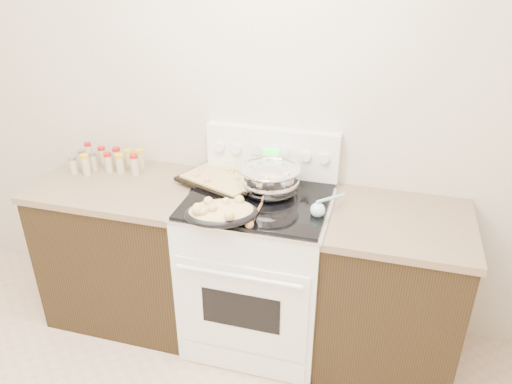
% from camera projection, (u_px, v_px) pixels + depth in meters
% --- Properties ---
extents(counter_left, '(0.93, 0.67, 0.92)m').
position_uv_depth(counter_left, '(129.00, 248.00, 3.06)').
color(counter_left, black).
rests_on(counter_left, ground).
extents(counter_right, '(0.73, 0.67, 0.92)m').
position_uv_depth(counter_right, '(389.00, 292.00, 2.69)').
color(counter_right, black).
rests_on(counter_right, ground).
extents(kitchen_range, '(0.78, 0.73, 1.22)m').
position_uv_depth(kitchen_range, '(259.00, 267.00, 2.85)').
color(kitchen_range, white).
rests_on(kitchen_range, ground).
extents(mixing_bowl, '(0.33, 0.33, 0.19)m').
position_uv_depth(mixing_bowl, '(269.00, 180.00, 2.65)').
color(mixing_bowl, silver).
rests_on(mixing_bowl, kitchen_range).
extents(roasting_pan, '(0.43, 0.37, 0.12)m').
position_uv_depth(roasting_pan, '(221.00, 212.00, 2.40)').
color(roasting_pan, black).
rests_on(roasting_pan, kitchen_range).
extents(baking_sheet, '(0.53, 0.46, 0.06)m').
position_uv_depth(baking_sheet, '(223.00, 179.00, 2.79)').
color(baking_sheet, black).
rests_on(baking_sheet, kitchen_range).
extents(wooden_spoon, '(0.04, 0.25, 0.04)m').
position_uv_depth(wooden_spoon, '(252.00, 221.00, 2.40)').
color(wooden_spoon, '#A17349').
rests_on(wooden_spoon, kitchen_range).
extents(blue_ladle, '(0.15, 0.24, 0.09)m').
position_uv_depth(blue_ladle, '(319.00, 208.00, 2.46)').
color(blue_ladle, '#9DE1EA').
rests_on(blue_ladle, kitchen_range).
extents(spice_jars, '(0.40, 0.23, 0.13)m').
position_uv_depth(spice_jars, '(108.00, 160.00, 2.97)').
color(spice_jars, '#BFB28C').
rests_on(spice_jars, counter_left).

